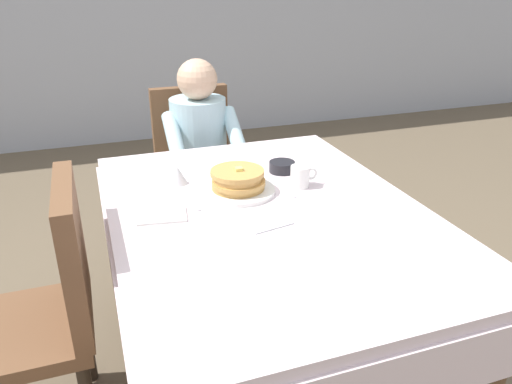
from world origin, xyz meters
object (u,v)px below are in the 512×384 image
cup_coffee (301,176)px  chair_left_side (49,300)px  plate_breakfast (239,191)px  spoon_near_edge (274,228)px  knife_right_of_plate (286,187)px  diner_person (201,144)px  breakfast_stack (238,180)px  dining_table_main (268,231)px  fork_left_of_plate (192,201)px  chair_diner (196,159)px  bowl_butter (282,167)px  syrup_pitcher (178,175)px

cup_coffee → chair_left_side: bearing=-170.9°
plate_breakfast → spoon_near_edge: 0.32m
knife_right_of_plate → spoon_near_edge: same height
diner_person → breakfast_stack: diner_person is taller
dining_table_main → fork_left_of_plate: 0.30m
diner_person → spoon_near_edge: bearing=88.9°
chair_left_side → fork_left_of_plate: bearing=-73.5°
dining_table_main → breakfast_stack: size_ratio=7.14×
breakfast_stack → spoon_near_edge: 0.33m
chair_diner → plate_breakfast: (-0.05, -0.99, 0.22)m
chair_diner → diner_person: size_ratio=0.83×
bowl_butter → fork_left_of_plate: 0.46m
chair_diner → bowl_butter: (0.19, -0.84, 0.23)m
bowl_butter → knife_right_of_plate: bowl_butter is taller
chair_diner → cup_coffee: bearing=101.3°
diner_person → spoon_near_edge: diner_person is taller
breakfast_stack → cup_coffee: 0.25m
fork_left_of_plate → spoon_near_edge: bearing=-148.9°
bowl_butter → dining_table_main: bearing=-119.8°
chair_diner → bowl_butter: chair_diner is taller
chair_diner → syrup_pitcher: size_ratio=11.63×
chair_diner → spoon_near_edge: (-0.02, -1.31, 0.21)m
breakfast_stack → cup_coffee: size_ratio=1.89×
chair_left_side → breakfast_stack: 0.78m
plate_breakfast → syrup_pitcher: bearing=141.1°
spoon_near_edge → syrup_pitcher: bearing=104.2°
chair_diner → spoon_near_edge: size_ratio=6.20×
chair_diner → breakfast_stack: 1.03m
chair_diner → breakfast_stack: chair_diner is taller
dining_table_main → knife_right_of_plate: bearing=48.6°
chair_left_side → spoon_near_edge: (0.74, -0.14, 0.21)m
dining_table_main → plate_breakfast: bearing=106.6°
syrup_pitcher → fork_left_of_plate: (0.02, -0.19, -0.04)m
dining_table_main → fork_left_of_plate: size_ratio=8.47×
plate_breakfast → spoon_near_edge: bearing=-86.0°
chair_diner → knife_right_of_plate: size_ratio=4.65×
chair_diner → plate_breakfast: chair_diner is taller
chair_left_side → spoon_near_edge: size_ratio=6.20×
syrup_pitcher → cup_coffee: bearing=-22.5°
breakfast_stack → syrup_pitcher: size_ratio=2.67×
plate_breakfast → cup_coffee: bearing=-5.1°
diner_person → bowl_butter: (0.19, -0.69, 0.09)m
diner_person → syrup_pitcher: diner_person is taller
chair_left_side → plate_breakfast: 0.77m
chair_diner → bowl_butter: size_ratio=8.45×
spoon_near_edge → bowl_butter: bearing=54.3°
cup_coffee → fork_left_of_plate: (-0.44, 0.00, -0.04)m
dining_table_main → diner_person: 1.01m
plate_breakfast → cup_coffee: (0.25, -0.02, 0.03)m
syrup_pitcher → knife_right_of_plate: bearing=-25.2°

